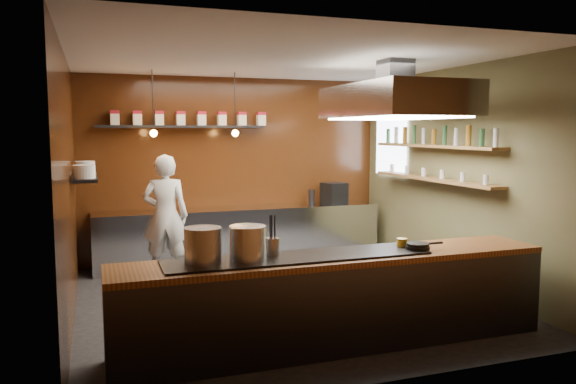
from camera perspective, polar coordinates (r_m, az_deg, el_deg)
name	(u,v)px	position (r m, az deg, el deg)	size (l,w,h in m)	color
floor	(284,300)	(7.25, -0.36, -10.90)	(5.00, 5.00, 0.00)	black
back_wall	(236,169)	(9.35, -5.33, 2.31)	(5.00, 5.00, 0.00)	#361609
left_wall	(68,189)	(6.59, -21.41, 0.27)	(5.00, 5.00, 0.00)	#361609
right_wall	(455,177)	(8.11, 16.60, 1.49)	(5.00, 5.00, 0.00)	brown
ceiling	(284,59)	(6.98, -0.38, 13.36)	(5.00, 5.00, 0.00)	silver
window_pane	(391,145)	(9.49, 10.41, 4.72)	(1.00, 1.00, 0.00)	white
prep_counter	(241,235)	(9.16, -4.76, -4.38)	(4.60, 0.65, 0.90)	silver
pass_counter	(336,300)	(5.68, 4.91, -10.87)	(4.40, 0.72, 0.94)	#38383D
tin_shelf	(182,127)	(9.01, -10.76, 6.54)	(2.60, 0.26, 0.04)	black
plate_shelf	(85,177)	(7.58, -19.94, 1.43)	(0.30, 1.40, 0.04)	black
bottle_shelf_upper	(433,146)	(8.24, 14.56, 4.54)	(0.26, 2.80, 0.04)	olive
bottle_shelf_lower	(433,179)	(8.27, 14.47, 1.29)	(0.26, 2.80, 0.04)	olive
extractor_hood	(395,101)	(7.11, 10.80, 9.11)	(1.20, 2.00, 0.72)	#38383D
pendant_left	(153,130)	(8.30, -13.51, 6.18)	(0.10, 0.10, 0.95)	black
pendant_right	(235,130)	(8.50, -5.38, 6.32)	(0.10, 0.10, 0.95)	black
storage_tins	(191,118)	(9.04, -9.82, 7.39)	(2.43, 0.13, 0.22)	beige
plate_stacks	(84,169)	(7.57, -19.97, 2.19)	(0.26, 1.16, 0.16)	white
bottles	(434,136)	(8.24, 14.59, 5.51)	(0.06, 2.66, 0.24)	silver
wine_glasses	(433,173)	(8.26, 14.49, 1.87)	(0.07, 2.37, 0.13)	silver
stockpot_large	(203,245)	(5.15, -8.63, -5.39)	(0.34, 0.34, 0.33)	#B1B3B8
stockpot_small	(248,243)	(5.22, -4.11, -5.20)	(0.34, 0.34, 0.32)	silver
utensil_crock	(273,247)	(5.40, -1.58, -5.60)	(0.14, 0.14, 0.18)	#B2B4BA
frying_pan	(418,246)	(5.87, 13.10, -5.37)	(0.42, 0.25, 0.06)	black
butter_jar	(402,243)	(5.98, 11.51, -5.12)	(0.11, 0.11, 0.10)	yellow
espresso_machine	(334,193)	(9.56, 4.71, -0.12)	(0.36, 0.34, 0.36)	black
chef	(166,216)	(8.39, -12.33, -2.38)	(0.66, 0.43, 1.80)	white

